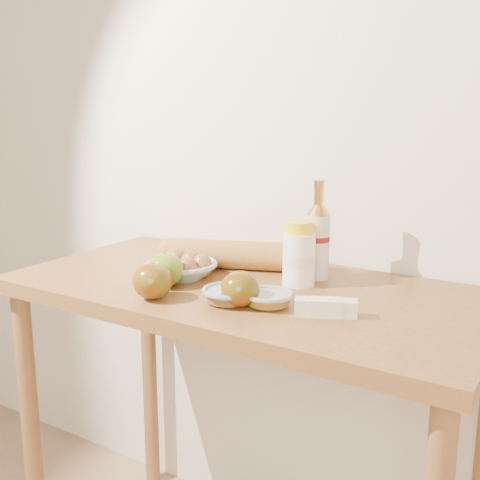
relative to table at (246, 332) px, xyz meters
The scene contains 12 objects.
back_wall 0.62m from the table, 90.00° to the left, with size 3.50×0.02×2.60m, color silver.
table is the anchor object (origin of this frame).
bourbon_bottle 0.30m from the table, 50.41° to the left, with size 0.07×0.07×0.25m.
cream_bottle 0.24m from the table, 33.80° to the left, with size 0.10×0.10×0.16m.
egg_bowl 0.23m from the table, 169.89° to the right, with size 0.20×0.20×0.07m.
baguette 0.22m from the table, 129.18° to the left, with size 0.46×0.24×0.08m.
apple_yellowgreen 0.26m from the table, 143.96° to the right, with size 0.11×0.11×0.08m.
apple_redgreen_front 0.29m from the table, 120.94° to the right, with size 0.11×0.11×0.08m.
apple_redgreen_right 0.23m from the table, 63.19° to the right, with size 0.09×0.09×0.08m.
sugar_bowl 0.20m from the table, 74.55° to the right, with size 0.15×0.15×0.03m.
syrup_bowl 0.22m from the table, 41.42° to the right, with size 0.13×0.13×0.03m.
butter_stick 0.31m from the table, 21.44° to the right, with size 0.13×0.09×0.04m.
Camera 1 is at (0.75, -0.04, 1.34)m, focal length 45.00 mm.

